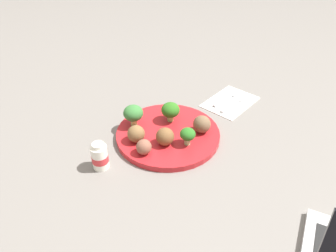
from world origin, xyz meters
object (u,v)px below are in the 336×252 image
at_px(broccoli_floret_mid_left, 133,113).
at_px(fork, 227,97).
at_px(meatball_center, 136,134).
at_px(napkin, 230,102).
at_px(broccoli_floret_back_right, 170,110).
at_px(meatball_back_left, 202,124).
at_px(broccoli_floret_far_rim, 188,135).
at_px(meatball_back_right, 165,137).
at_px(plate, 168,134).
at_px(meatball_front_right, 144,147).
at_px(knife, 237,101).
at_px(yogurt_bottle, 100,157).

xyz_separation_m(broccoli_floret_mid_left, fork, (0.31, -0.11, -0.05)).
relative_size(meatball_center, napkin, 0.27).
distance_m(broccoli_floret_back_right, meatball_back_left, 0.10).
relative_size(broccoli_floret_far_rim, meatball_back_right, 1.02).
xyz_separation_m(plate, meatball_center, (-0.08, 0.04, 0.03)).
bearing_deg(meatball_back_right, meatball_center, 121.35).
bearing_deg(plate, meatball_center, 155.27).
distance_m(meatball_front_right, knife, 0.38).
relative_size(meatball_front_right, meatball_back_right, 0.83).
distance_m(fork, yogurt_bottle, 0.47).
height_order(meatball_back_right, napkin, meatball_back_right).
xyz_separation_m(plate, broccoli_floret_mid_left, (-0.04, 0.09, 0.05)).
bearing_deg(fork, meatball_center, 171.01).
relative_size(meatball_front_right, knife, 0.27).
bearing_deg(meatball_back_left, meatball_front_right, 161.27).
bearing_deg(fork, meatball_front_right, 178.91).
bearing_deg(meatball_front_right, broccoli_floret_back_right, 15.31).
bearing_deg(plate, broccoli_floret_far_rim, -95.01).
relative_size(plate, yogurt_bottle, 3.90).
bearing_deg(yogurt_bottle, plate, -13.34).
distance_m(broccoli_floret_far_rim, yogurt_bottle, 0.22).
bearing_deg(meatball_back_left, napkin, 8.82).
bearing_deg(broccoli_floret_far_rim, meatball_front_right, 148.52).
bearing_deg(fork, napkin, -114.35).
height_order(broccoli_floret_back_right, meatball_center, broccoli_floret_back_right).
height_order(meatball_front_right, meatball_back_left, meatball_back_left).
bearing_deg(meatball_front_right, meatball_center, 65.71).
height_order(meatball_back_right, yogurt_bottle, yogurt_bottle).
relative_size(broccoli_floret_back_right, meatball_back_right, 1.20).
bearing_deg(meatball_back_left, broccoli_floret_back_right, 99.01).
height_order(fork, yogurt_bottle, yogurt_bottle).
distance_m(napkin, knife, 0.02).
bearing_deg(meatball_center, meatball_front_right, -114.29).
distance_m(broccoli_floret_far_rim, meatball_front_right, 0.11).
bearing_deg(broccoli_floret_mid_left, yogurt_bottle, -163.69).
bearing_deg(fork, meatball_back_left, -166.86).
bearing_deg(meatball_front_right, broccoli_floret_far_rim, -31.48).
distance_m(meatball_center, fork, 0.36).
distance_m(plate, meatball_center, 0.10).
relative_size(meatball_back_left, yogurt_bottle, 0.66).
bearing_deg(napkin, plate, 172.27).
bearing_deg(broccoli_floret_back_right, meatball_back_right, -147.33).
relative_size(broccoli_floret_mid_left, knife, 0.42).
relative_size(meatball_center, meatball_front_right, 1.18).
xyz_separation_m(meatball_center, meatball_back_right, (0.04, -0.06, 0.00)).
bearing_deg(meatball_back_right, meatball_front_right, 165.51).
bearing_deg(yogurt_bottle, meatball_back_left, -23.80).
distance_m(plate, broccoli_floret_mid_left, 0.11).
bearing_deg(fork, broccoli_floret_far_rim, -169.21).
bearing_deg(fork, meatball_back_right, -178.42).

